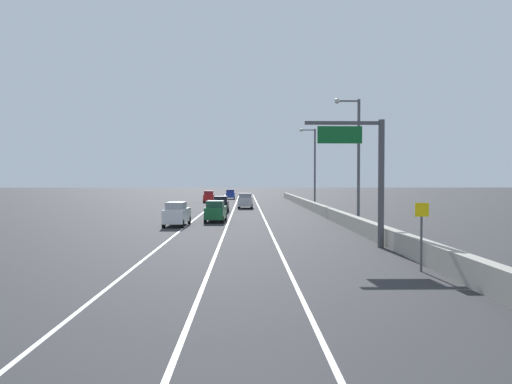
% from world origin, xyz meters
% --- Properties ---
extents(ground_plane, '(320.00, 320.00, 0.00)m').
position_xyz_m(ground_plane, '(0.00, 64.00, 0.00)').
color(ground_plane, '#2D2D30').
extents(lane_stripe_left, '(0.16, 130.00, 0.00)m').
position_xyz_m(lane_stripe_left, '(-5.50, 55.00, 0.00)').
color(lane_stripe_left, silver).
rests_on(lane_stripe_left, ground_plane).
extents(lane_stripe_center, '(0.16, 130.00, 0.00)m').
position_xyz_m(lane_stripe_center, '(-2.00, 55.00, 0.00)').
color(lane_stripe_center, silver).
rests_on(lane_stripe_center, ground_plane).
extents(lane_stripe_right, '(0.16, 130.00, 0.00)m').
position_xyz_m(lane_stripe_right, '(1.50, 55.00, 0.00)').
color(lane_stripe_right, silver).
rests_on(lane_stripe_right, ground_plane).
extents(jersey_barrier_right, '(0.60, 120.00, 1.10)m').
position_xyz_m(jersey_barrier_right, '(8.15, 40.00, 0.55)').
color(jersey_barrier_right, '#9E998E').
rests_on(jersey_barrier_right, ground_plane).
extents(overhead_sign_gantry, '(4.68, 0.36, 7.50)m').
position_xyz_m(overhead_sign_gantry, '(6.81, 22.85, 4.73)').
color(overhead_sign_gantry, '#47474C').
rests_on(overhead_sign_gantry, ground_plane).
extents(speed_advisory_sign, '(0.60, 0.11, 3.00)m').
position_xyz_m(speed_advisory_sign, '(7.25, 15.38, 1.76)').
color(speed_advisory_sign, '#4C4C51').
rests_on(speed_advisory_sign, ground_plane).
extents(lamp_post_right_near, '(2.14, 0.44, 10.64)m').
position_xyz_m(lamp_post_right_near, '(8.54, 10.67, 6.08)').
color(lamp_post_right_near, '#4C4C51').
rests_on(lamp_post_right_near, ground_plane).
extents(lamp_post_right_second, '(2.14, 0.44, 10.64)m').
position_xyz_m(lamp_post_right_second, '(8.66, 34.52, 6.08)').
color(lamp_post_right_second, '#4C4C51').
rests_on(lamp_post_right_second, ground_plane).
extents(lamp_post_right_third, '(2.14, 0.44, 10.64)m').
position_xyz_m(lamp_post_right_third, '(8.43, 58.37, 6.08)').
color(lamp_post_right_third, '#4C4C51').
rests_on(lamp_post_right_third, ground_plane).
extents(car_white_0, '(1.90, 4.78, 2.08)m').
position_xyz_m(car_white_0, '(-6.29, 36.37, 1.03)').
color(car_white_0, white).
rests_on(car_white_0, ground_plane).
extents(car_silver_1, '(2.09, 4.40, 2.09)m').
position_xyz_m(car_silver_1, '(-0.43, 61.68, 1.04)').
color(car_silver_1, '#B7B7BC').
rests_on(car_silver_1, ground_plane).
extents(car_green_2, '(1.95, 4.58, 2.01)m').
position_xyz_m(car_green_2, '(-3.21, 40.48, 1.00)').
color(car_green_2, '#196033').
rests_on(car_green_2, ground_plane).
extents(car_red_3, '(1.88, 4.62, 2.01)m').
position_xyz_m(car_red_3, '(-6.71, 78.72, 1.00)').
color(car_red_3, red).
rests_on(car_red_3, ground_plane).
extents(car_black_4, '(1.81, 4.60, 1.95)m').
position_xyz_m(car_black_4, '(-3.38, 53.94, 0.97)').
color(car_black_4, black).
rests_on(car_black_4, ground_plane).
extents(car_blue_5, '(1.95, 4.10, 1.95)m').
position_xyz_m(car_blue_5, '(-3.49, 92.67, 0.97)').
color(car_blue_5, '#1E389E').
rests_on(car_blue_5, ground_plane).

